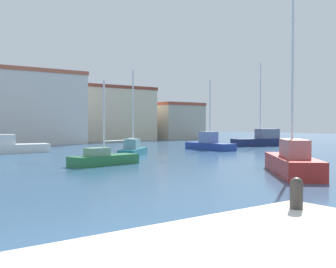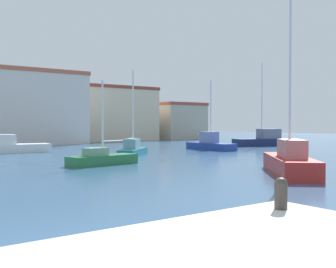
{
  "view_description": "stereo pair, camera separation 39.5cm",
  "coord_description": "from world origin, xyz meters",
  "px_view_note": "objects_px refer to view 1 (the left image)",
  "views": [
    {
      "loc": [
        -4.9,
        -6.54,
        2.69
      ],
      "look_at": [
        16.6,
        22.03,
        1.79
      ],
      "focal_mm": 44.6,
      "sensor_mm": 36.0,
      "label": 1
    },
    {
      "loc": [
        -4.59,
        -6.77,
        2.69
      ],
      "look_at": [
        16.6,
        22.03,
        1.79
      ],
      "focal_mm": 44.6,
      "sensor_mm": 36.0,
      "label": 2
    }
  ],
  "objects_px": {
    "sailboat_green_mid_harbor": "(103,158)",
    "mooring_bollard": "(296,192)",
    "sailboat_blue_far_left": "(209,144)",
    "sailboat_navy_near_pier": "(262,140)",
    "sailboat_teal_distant_east": "(133,149)",
    "motorboat_white_behind_lamppost": "(4,147)",
    "sailboat_red_outer_mooring": "(292,161)"
  },
  "relations": [
    {
      "from": "sailboat_teal_distant_east",
      "to": "sailboat_green_mid_harbor",
      "type": "relative_size",
      "value": 1.32
    },
    {
      "from": "mooring_bollard",
      "to": "sailboat_green_mid_harbor",
      "type": "distance_m",
      "value": 20.06
    },
    {
      "from": "sailboat_red_outer_mooring",
      "to": "sailboat_green_mid_harbor",
      "type": "distance_m",
      "value": 11.85
    },
    {
      "from": "sailboat_red_outer_mooring",
      "to": "sailboat_teal_distant_east",
      "type": "relative_size",
      "value": 1.4
    },
    {
      "from": "mooring_bollard",
      "to": "sailboat_red_outer_mooring",
      "type": "relative_size",
      "value": 0.06
    },
    {
      "from": "sailboat_navy_near_pier",
      "to": "mooring_bollard",
      "type": "bearing_deg",
      "value": -138.83
    },
    {
      "from": "mooring_bollard",
      "to": "motorboat_white_behind_lamppost",
      "type": "relative_size",
      "value": 0.08
    },
    {
      "from": "sailboat_navy_near_pier",
      "to": "sailboat_red_outer_mooring",
      "type": "relative_size",
      "value": 0.99
    },
    {
      "from": "sailboat_red_outer_mooring",
      "to": "sailboat_green_mid_harbor",
      "type": "height_order",
      "value": "sailboat_red_outer_mooring"
    },
    {
      "from": "sailboat_red_outer_mooring",
      "to": "sailboat_blue_far_left",
      "type": "xyz_separation_m",
      "value": [
        10.53,
        17.88,
        -0.07
      ]
    },
    {
      "from": "sailboat_teal_distant_east",
      "to": "motorboat_white_behind_lamppost",
      "type": "height_order",
      "value": "sailboat_teal_distant_east"
    },
    {
      "from": "sailboat_blue_far_left",
      "to": "sailboat_green_mid_harbor",
      "type": "xyz_separation_m",
      "value": [
        -16.19,
        -7.47,
        -0.18
      ]
    },
    {
      "from": "sailboat_blue_far_left",
      "to": "sailboat_navy_near_pier",
      "type": "bearing_deg",
      "value": 9.24
    },
    {
      "from": "sailboat_teal_distant_east",
      "to": "motorboat_white_behind_lamppost",
      "type": "distance_m",
      "value": 12.22
    },
    {
      "from": "sailboat_blue_far_left",
      "to": "sailboat_green_mid_harbor",
      "type": "relative_size",
      "value": 1.3
    },
    {
      "from": "sailboat_green_mid_harbor",
      "to": "mooring_bollard",
      "type": "bearing_deg",
      "value": -107.5
    },
    {
      "from": "sailboat_green_mid_harbor",
      "to": "motorboat_white_behind_lamppost",
      "type": "xyz_separation_m",
      "value": [
        -1.97,
        15.13,
        0.13
      ]
    },
    {
      "from": "sailboat_blue_far_left",
      "to": "mooring_bollard",
      "type": "bearing_deg",
      "value": -129.89
    },
    {
      "from": "sailboat_teal_distant_east",
      "to": "motorboat_white_behind_lamppost",
      "type": "bearing_deg",
      "value": 130.13
    },
    {
      "from": "sailboat_blue_far_left",
      "to": "sailboat_teal_distant_east",
      "type": "bearing_deg",
      "value": -170.73
    },
    {
      "from": "mooring_bollard",
      "to": "sailboat_blue_far_left",
      "type": "height_order",
      "value": "sailboat_blue_far_left"
    },
    {
      "from": "sailboat_teal_distant_east",
      "to": "sailboat_navy_near_pier",
      "type": "bearing_deg",
      "value": 9.26
    },
    {
      "from": "sailboat_red_outer_mooring",
      "to": "sailboat_teal_distant_east",
      "type": "distance_m",
      "value": 16.2
    },
    {
      "from": "sailboat_navy_near_pier",
      "to": "sailboat_blue_far_left",
      "type": "xyz_separation_m",
      "value": [
        -10.04,
        -1.63,
        -0.14
      ]
    },
    {
      "from": "sailboat_green_mid_harbor",
      "to": "motorboat_white_behind_lamppost",
      "type": "distance_m",
      "value": 15.26
    },
    {
      "from": "sailboat_green_mid_harbor",
      "to": "motorboat_white_behind_lamppost",
      "type": "relative_size",
      "value": 0.69
    },
    {
      "from": "sailboat_red_outer_mooring",
      "to": "sailboat_green_mid_harbor",
      "type": "xyz_separation_m",
      "value": [
        -5.66,
        10.41,
        -0.25
      ]
    },
    {
      "from": "sailboat_navy_near_pier",
      "to": "sailboat_green_mid_harbor",
      "type": "relative_size",
      "value": 1.81
    },
    {
      "from": "sailboat_teal_distant_east",
      "to": "sailboat_green_mid_harbor",
      "type": "height_order",
      "value": "sailboat_teal_distant_east"
    },
    {
      "from": "sailboat_blue_far_left",
      "to": "sailboat_teal_distant_east",
      "type": "xyz_separation_m",
      "value": [
        -10.29,
        -1.68,
        -0.07
      ]
    },
    {
      "from": "sailboat_navy_near_pier",
      "to": "motorboat_white_behind_lamppost",
      "type": "bearing_deg",
      "value": 167.94
    },
    {
      "from": "mooring_bollard",
      "to": "sailboat_red_outer_mooring",
      "type": "distance_m",
      "value": 14.58
    }
  ]
}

